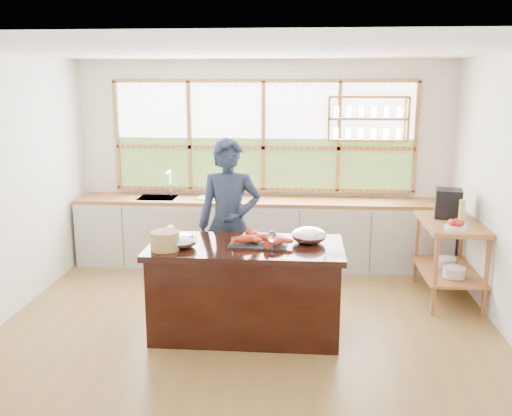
# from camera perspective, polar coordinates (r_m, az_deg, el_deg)

# --- Properties ---
(ground_plane) EXTENTS (5.00, 5.00, 0.00)m
(ground_plane) POSITION_cam_1_polar(r_m,az_deg,el_deg) (5.93, -0.81, -11.53)
(ground_plane) COLOR olive
(room_shell) EXTENTS (5.02, 4.52, 2.71)m
(room_shell) POSITION_cam_1_polar(r_m,az_deg,el_deg) (5.96, -0.16, 6.12)
(room_shell) COLOR white
(room_shell) RESTS_ON ground_plane
(back_counter) EXTENTS (4.90, 0.63, 0.90)m
(back_counter) POSITION_cam_1_polar(r_m,az_deg,el_deg) (7.61, 0.43, -2.40)
(back_counter) COLOR #B6B5AC
(back_counter) RESTS_ON ground_plane
(right_shelf_unit) EXTENTS (0.62, 1.10, 0.90)m
(right_shelf_unit) POSITION_cam_1_polar(r_m,az_deg,el_deg) (6.74, 18.84, -3.75)
(right_shelf_unit) COLOR #98632E
(right_shelf_unit) RESTS_ON ground_plane
(island) EXTENTS (1.85, 0.90, 0.90)m
(island) POSITION_cam_1_polar(r_m,az_deg,el_deg) (5.58, -1.02, -8.11)
(island) COLOR black
(island) RESTS_ON ground_plane
(cook) EXTENTS (0.70, 0.49, 1.84)m
(cook) POSITION_cam_1_polar(r_m,az_deg,el_deg) (6.12, -2.69, -1.63)
(cook) COLOR #1D273D
(cook) RESTS_ON ground_plane
(potted_plant) EXTENTS (0.16, 0.13, 0.26)m
(potted_plant) POSITION_cam_1_polar(r_m,az_deg,el_deg) (7.61, -4.24, 2.01)
(potted_plant) COLOR slate
(potted_plant) RESTS_ON back_counter
(cutting_board) EXTENTS (0.43, 0.33, 0.01)m
(cutting_board) POSITION_cam_1_polar(r_m,az_deg,el_deg) (7.58, -4.36, 1.02)
(cutting_board) COLOR #6BC642
(cutting_board) RESTS_ON back_counter
(espresso_machine) EXTENTS (0.34, 0.35, 0.32)m
(espresso_machine) POSITION_cam_1_polar(r_m,az_deg,el_deg) (6.84, 18.68, 0.44)
(espresso_machine) COLOR black
(espresso_machine) RESTS_ON right_shelf_unit
(wine_bottle) EXTENTS (0.09, 0.09, 0.28)m
(wine_bottle) POSITION_cam_1_polar(r_m,az_deg,el_deg) (6.49, 19.90, -0.47)
(wine_bottle) COLOR #A2C355
(wine_bottle) RESTS_ON right_shelf_unit
(fruit_bowl) EXTENTS (0.23, 0.23, 0.11)m
(fruit_bowl) POSITION_cam_1_polar(r_m,az_deg,el_deg) (6.32, 19.37, -1.67)
(fruit_bowl) COLOR silver
(fruit_bowl) RESTS_ON right_shelf_unit
(slate_board) EXTENTS (0.56, 0.42, 0.02)m
(slate_board) POSITION_cam_1_polar(r_m,az_deg,el_deg) (5.45, 0.27, -3.56)
(slate_board) COLOR black
(slate_board) RESTS_ON island
(lobster_pile) EXTENTS (0.52, 0.44, 0.08)m
(lobster_pile) POSITION_cam_1_polar(r_m,az_deg,el_deg) (5.43, 0.50, -3.08)
(lobster_pile) COLOR red
(lobster_pile) RESTS_ON slate_board
(mixing_bowl_left) EXTENTS (0.29, 0.29, 0.14)m
(mixing_bowl_left) POSITION_cam_1_polar(r_m,az_deg,el_deg) (5.39, -7.46, -3.28)
(mixing_bowl_left) COLOR silver
(mixing_bowl_left) RESTS_ON island
(mixing_bowl_right) EXTENTS (0.34, 0.34, 0.16)m
(mixing_bowl_right) POSITION_cam_1_polar(r_m,az_deg,el_deg) (5.51, 5.30, -2.75)
(mixing_bowl_right) COLOR silver
(mixing_bowl_right) RESTS_ON island
(wine_glass) EXTENTS (0.08, 0.08, 0.22)m
(wine_glass) POSITION_cam_1_polar(r_m,az_deg,el_deg) (5.08, 1.63, -2.99)
(wine_glass) COLOR white
(wine_glass) RESTS_ON island
(wicker_basket) EXTENTS (0.27, 0.27, 0.17)m
(wicker_basket) POSITION_cam_1_polar(r_m,az_deg,el_deg) (5.33, -9.09, -3.24)
(wicker_basket) COLOR tan
(wicker_basket) RESTS_ON island
(parchment_roll) EXTENTS (0.11, 0.31, 0.08)m
(parchment_roll) POSITION_cam_1_polar(r_m,az_deg,el_deg) (5.80, -8.93, -2.39)
(parchment_roll) COLOR white
(parchment_roll) RESTS_ON island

